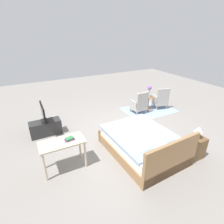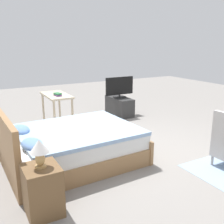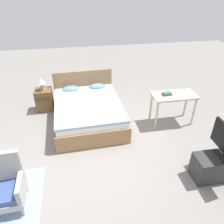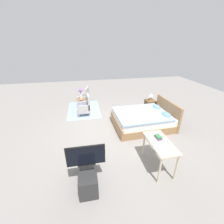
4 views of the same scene
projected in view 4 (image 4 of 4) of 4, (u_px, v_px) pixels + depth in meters
The scene contains 13 objects.
ground_plane at pixel (114, 129), 5.63m from camera, with size 16.00×16.00×0.00m, color gray.
floor_rug at pixel (84, 109), 7.27m from camera, with size 2.10×1.50×0.01m.
bed at pixel (144, 119), 5.75m from camera, with size 1.69×2.20×0.96m.
armchair_by_window_left at pixel (84, 98), 7.61m from camera, with size 0.65×0.65×0.92m.
armchair_by_window_right at pixel (85, 107), 6.61m from camera, with size 0.56×0.56×0.92m.
side_table at pixel (82, 103), 7.10m from camera, with size 0.40×0.40×0.57m.
flower_vase at pixel (81, 93), 6.89m from camera, with size 0.17×0.17×0.48m.
nightstand at pixel (150, 106), 6.87m from camera, with size 0.44×0.41×0.59m.
table_lamp at pixel (151, 96), 6.65m from camera, with size 0.22×0.22×0.33m.
tv_stand at pixel (88, 175), 3.43m from camera, with size 0.96×0.40×0.48m.
tv_flatscreen at pixel (86, 157), 3.20m from camera, with size 0.20×0.83×0.56m.
vanity_desk at pixel (160, 146), 3.71m from camera, with size 1.04×0.52×0.77m.
book_stack at pixel (158, 137), 3.81m from camera, with size 0.23×0.15×0.07m.
Camera 4 is at (4.70, -1.00, 3.02)m, focal length 24.00 mm.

